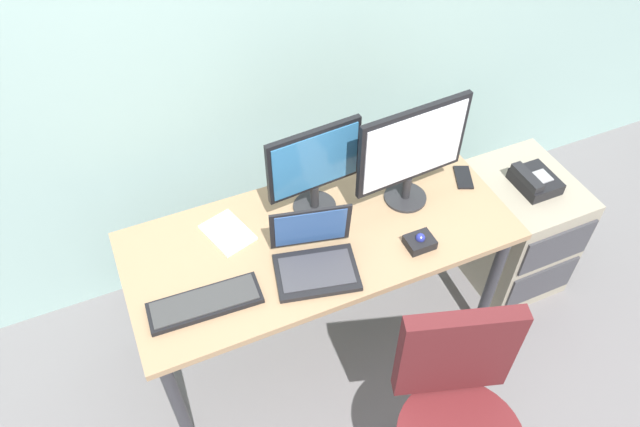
{
  "coord_description": "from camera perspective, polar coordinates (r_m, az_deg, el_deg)",
  "views": [
    {
      "loc": [
        -0.63,
        -1.45,
        2.52
      ],
      "look_at": [
        0.0,
        0.0,
        0.84
      ],
      "focal_mm": 33.35,
      "sensor_mm": 36.0,
      "label": 1
    }
  ],
  "objects": [
    {
      "name": "coffee_mug",
      "position": [
        2.71,
        9.58,
        5.67
      ],
      "size": [
        0.1,
        0.09,
        0.1
      ],
      "color": "#488647",
      "rests_on": "desk"
    },
    {
      "name": "desk",
      "position": [
        2.45,
        0.0,
        -3.18
      ],
      "size": [
        1.56,
        0.69,
        0.72
      ],
      "color": "#997856",
      "rests_on": "ground"
    },
    {
      "name": "monitor_main",
      "position": [
        2.37,
        8.85,
        5.98
      ],
      "size": [
        0.49,
        0.18,
        0.47
      ],
      "color": "#262628",
      "rests_on": "desk"
    },
    {
      "name": "laptop",
      "position": [
        2.25,
        -0.54,
        -4.06
      ],
      "size": [
        0.36,
        0.32,
        0.24
      ],
      "color": "black",
      "rests_on": "desk"
    },
    {
      "name": "monitor_side",
      "position": [
        2.33,
        -0.53,
        4.52
      ],
      "size": [
        0.4,
        0.18,
        0.41
      ],
      "color": "#262628",
      "rests_on": "desk"
    },
    {
      "name": "trackball_mouse",
      "position": [
        2.37,
        9.55,
        -2.68
      ],
      "size": [
        0.11,
        0.09,
        0.07
      ],
      "color": "black",
      "rests_on": "desk"
    },
    {
      "name": "ground_plane",
      "position": [
        2.97,
        0.0,
        -11.19
      ],
      "size": [
        8.0,
        8.0,
        0.0
      ],
      "primitive_type": "plane",
      "color": "slate"
    },
    {
      "name": "cell_phone",
      "position": [
        2.69,
        13.59,
        3.39
      ],
      "size": [
        0.12,
        0.16,
        0.01
      ],
      "primitive_type": "cube",
      "rotation": [
        0.0,
        0.0,
        -0.41
      ],
      "color": "black",
      "rests_on": "desk"
    },
    {
      "name": "desk_phone",
      "position": [
        2.87,
        19.87,
        2.98
      ],
      "size": [
        0.17,
        0.2,
        0.09
      ],
      "color": "black",
      "rests_on": "file_cabinet"
    },
    {
      "name": "file_cabinet",
      "position": [
        3.12,
        18.22,
        -1.39
      ],
      "size": [
        0.42,
        0.53,
        0.63
      ],
      "color": "gray",
      "rests_on": "ground"
    },
    {
      "name": "keyboard",
      "position": [
        2.21,
        -10.98,
        -8.4
      ],
      "size": [
        0.42,
        0.16,
        0.03
      ],
      "color": "black",
      "rests_on": "desk"
    },
    {
      "name": "paper_notepad",
      "position": [
        2.42,
        -8.86,
        -1.83
      ],
      "size": [
        0.2,
        0.24,
        0.01
      ],
      "primitive_type": "cube",
      "rotation": [
        0.0,
        0.0,
        0.3
      ],
      "color": "white",
      "rests_on": "desk"
    }
  ]
}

